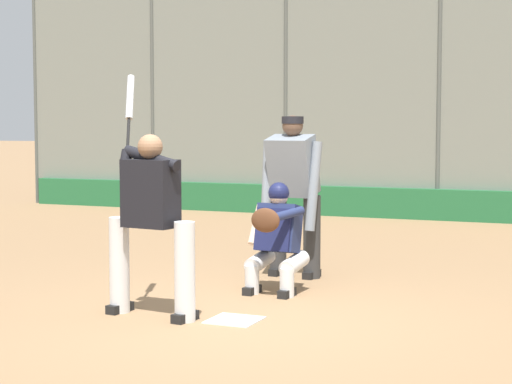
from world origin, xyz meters
The scene contains 8 objects.
ground_plane centered at (0.00, 0.00, 0.00)m, with size 160.00×160.00×0.00m, color #93704C.
home_plate_marker centered at (0.00, 0.00, 0.01)m, with size 0.43×0.43×0.01m, color white.
backstop_fence centered at (0.00, -8.91, 2.41)m, with size 17.91×0.08×4.65m.
padding_wall centered at (0.00, -8.81, 0.28)m, with size 17.47×0.18×0.56m, color #236638.
bleachers_beyond centered at (0.06, -11.06, 0.38)m, with size 12.48×1.95×1.16m.
batter_at_plate centered at (0.75, 0.14, 0.88)m, with size 0.97×0.71×2.18m.
catcher_behind_plate centered at (0.14, -1.31, 0.58)m, with size 0.60×0.70×1.12m.
umpire_home centered at (0.30, -2.24, 0.98)m, with size 0.74×0.49×1.82m.
Camera 1 is at (-3.06, 6.68, 1.68)m, focal length 60.00 mm.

